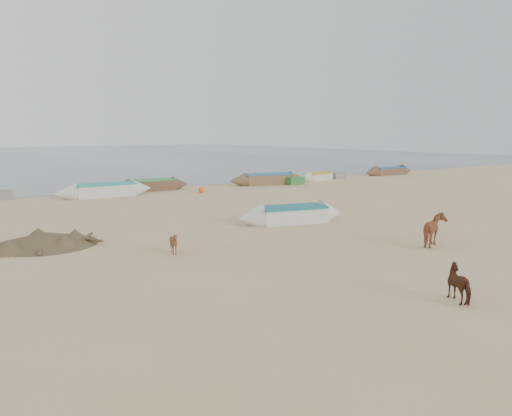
# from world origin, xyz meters

# --- Properties ---
(ground) EXTENTS (140.00, 140.00, 0.00)m
(ground) POSITION_xyz_m (0.00, 0.00, 0.00)
(ground) COLOR tan
(ground) RESTS_ON ground
(cow_adult) EXTENTS (1.64, 1.22, 1.26)m
(cow_adult) POSITION_xyz_m (3.71, -2.55, 0.63)
(cow_adult) COLOR #975531
(cow_adult) RESTS_ON ground
(calf_front) EXTENTS (0.97, 0.94, 0.81)m
(calf_front) POSITION_xyz_m (-4.96, 2.08, 0.41)
(calf_front) COLOR brown
(calf_front) RESTS_ON ground
(calf_right) EXTENTS (0.81, 0.94, 0.94)m
(calf_right) POSITION_xyz_m (-1.09, -6.79, 0.47)
(calf_right) COLOR #4F2819
(calf_right) RESTS_ON ground
(near_canoe) EXTENTS (5.65, 2.63, 0.83)m
(near_canoe) POSITION_xyz_m (2.43, 4.47, 0.41)
(near_canoe) COLOR silver
(near_canoe) RESTS_ON ground
(debris_pile) EXTENTS (5.12, 5.12, 0.49)m
(debris_pile) POSITION_xyz_m (-8.38, 6.39, 0.24)
(debris_pile) COLOR brown
(debris_pile) RESTS_ON ground
(waterline_canoes) EXTENTS (58.15, 5.14, 0.96)m
(waterline_canoes) POSITION_xyz_m (0.73, 19.80, 0.42)
(waterline_canoes) COLOR brown
(waterline_canoes) RESTS_ON ground
(beach_clutter) EXTENTS (43.23, 5.32, 0.64)m
(beach_clutter) POSITION_xyz_m (3.37, 19.47, 0.30)
(beach_clutter) COLOR #316E32
(beach_clutter) RESTS_ON ground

